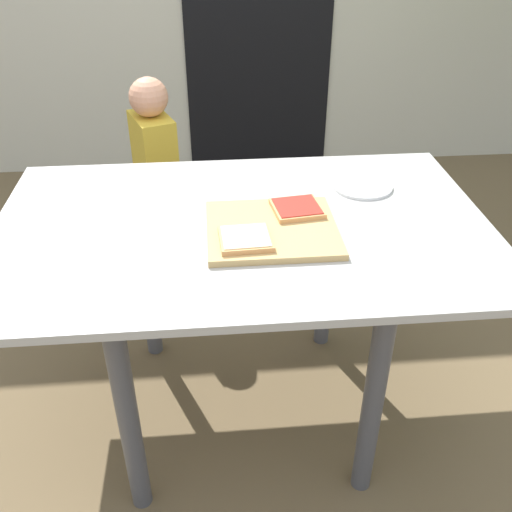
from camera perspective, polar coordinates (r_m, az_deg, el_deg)
The scene contains 8 objects.
ground_plane at distance 2.16m, azimuth -1.10°, elevation -14.91°, with size 16.00×16.00×0.00m, color brown.
house_door at distance 3.68m, azimuth 0.26°, elevation 23.66°, with size 0.90×0.02×2.00m, color black.
dining_table at distance 1.72m, azimuth -1.33°, elevation 0.09°, with size 1.44×0.92×0.78m.
cutting_board at distance 1.61m, azimuth 1.61°, elevation 2.70°, with size 0.37×0.33×0.02m, color tan.
pizza_slice_near_left at distance 1.54m, azimuth -0.87°, elevation 1.78°, with size 0.15×0.14×0.02m.
pizza_slice_far_right at distance 1.69m, azimuth 4.12°, elevation 4.79°, with size 0.16×0.15×0.02m.
plate_white_right at distance 1.90m, azimuth 10.56°, elevation 6.92°, with size 0.20×0.20×0.01m, color white.
child_left at distance 2.53m, azimuth -9.90°, elevation 7.92°, with size 0.22×0.27×0.97m.
Camera 1 is at (-0.09, -1.44, 1.60)m, focal length 40.02 mm.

